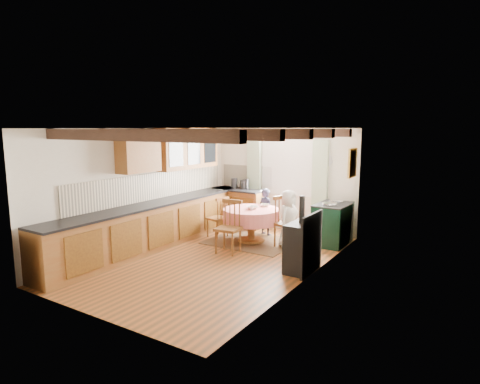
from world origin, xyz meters
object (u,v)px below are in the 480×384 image
Objects in this scene: child_far at (266,212)px; cup at (252,208)px; dining_table at (251,226)px; child_right at (288,219)px; chair_right at (287,222)px; aga_range at (333,223)px; chair_near at (228,227)px; cast_iron_stove at (301,234)px; chair_left at (218,217)px.

child_far is 11.36× the size of cup.
cup is (0.09, -0.79, 0.23)m from child_far.
child_far reaches higher than dining_table.
child_right is 12.46× the size of cup.
chair_right reaches higher than aga_range.
aga_range is 1.72m from cup.
dining_table is 1.12× the size of child_far.
chair_near is 0.79× the size of cast_iron_stove.
chair_right is (0.81, 0.95, 0.01)m from chair_near.
dining_table is 1.02× the size of child_right.
cast_iron_stove is 13.84× the size of cup.
dining_table is at bearing 146.11° from cast_iron_stove.
child_right reaches higher than chair_left.
dining_table is at bearing 97.44° from child_right.
chair_left is 2.68m from cast_iron_stove.
child_far is (-1.63, 1.77, -0.12)m from cast_iron_stove.
chair_near is at bearing 153.83° from chair_right.
aga_range reaches higher than cup.
chair_left reaches higher than cup.
dining_table is 1.96m from cast_iron_stove.
dining_table is 0.71m from child_far.
chair_left is at bearing -177.79° from dining_table.
child_far is at bearing 84.55° from chair_near.
child_right is (0.83, -0.58, 0.05)m from child_far.
cast_iron_stove reaches higher than child_far.
chair_near is 0.97× the size of child_far.
dining_table is 12.70× the size of cup.
aga_range is at bearing 31.84° from cup.
chair_right reaches higher than dining_table.
chair_right is 1.00m from aga_range.
aga_range is at bearing -161.17° from child_far.
child_far reaches higher than aga_range.
cup is (-0.74, -0.21, 0.18)m from child_right.
dining_table is 0.89m from chair_near.
chair_right reaches higher than cup.
cup is at bearing 78.68° from chair_near.
chair_near is 10.96× the size of cup.
dining_table is 0.42m from cup.
aga_range is 0.73× the size of cast_iron_stove.
child_far is at bearing 54.72° from child_right.
cast_iron_stove is 2.41m from child_far.
child_right is at bearing 160.04° from child_far.
cast_iron_stove is at bearing 78.15° from chair_left.
aga_range is at bearing 27.72° from dining_table.
child_right is (-0.81, 1.19, -0.06)m from cast_iron_stove.
chair_near is 0.88× the size of child_right.
child_right is at bearing 7.76° from dining_table.
chair_near is at bearing 56.39° from chair_left.
cup reaches higher than dining_table.
aga_range is at bearing -29.85° from chair_right.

